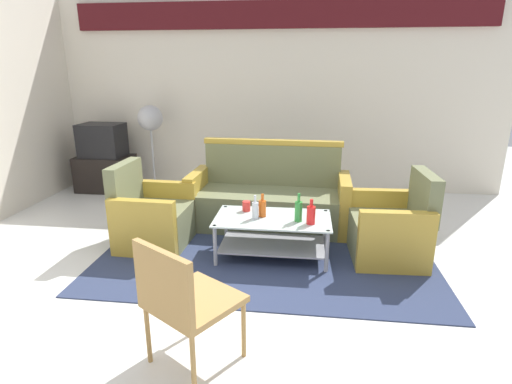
{
  "coord_description": "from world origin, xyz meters",
  "views": [
    {
      "loc": [
        0.43,
        -3.0,
        1.78
      ],
      "look_at": [
        -0.02,
        0.63,
        0.65
      ],
      "focal_mm": 28.35,
      "sensor_mm": 36.0,
      "label": 1
    }
  ],
  "objects_px": {
    "bottle_clear": "(255,210)",
    "bottle_green": "(298,211)",
    "tv_stand": "(106,173)",
    "couch": "(269,200)",
    "cup": "(246,206)",
    "bottle_red": "(311,215)",
    "coffee_table": "(273,231)",
    "armchair_right": "(391,230)",
    "bottle_orange": "(262,208)",
    "television": "(102,140)",
    "armchair_left": "(153,218)",
    "pedestal_fan": "(151,123)",
    "wicker_chair": "(182,296)"
  },
  "relations": [
    {
      "from": "bottle_clear",
      "to": "bottle_green",
      "type": "bearing_deg",
      "value": -2.89
    },
    {
      "from": "bottle_clear",
      "to": "tv_stand",
      "type": "distance_m",
      "value": 3.21
    },
    {
      "from": "couch",
      "to": "tv_stand",
      "type": "height_order",
      "value": "couch"
    },
    {
      "from": "bottle_clear",
      "to": "cup",
      "type": "xyz_separation_m",
      "value": [
        -0.11,
        0.2,
        -0.04
      ]
    },
    {
      "from": "bottle_red",
      "to": "coffee_table",
      "type": "bearing_deg",
      "value": 162.12
    },
    {
      "from": "armchair_right",
      "to": "bottle_orange",
      "type": "distance_m",
      "value": 1.25
    },
    {
      "from": "armchair_right",
      "to": "bottle_red",
      "type": "distance_m",
      "value": 0.84
    },
    {
      "from": "bottle_orange",
      "to": "armchair_right",
      "type": "bearing_deg",
      "value": 5.12
    },
    {
      "from": "bottle_red",
      "to": "television",
      "type": "bearing_deg",
      "value": 145.65
    },
    {
      "from": "tv_stand",
      "to": "couch",
      "type": "bearing_deg",
      "value": -23.75
    },
    {
      "from": "armchair_left",
      "to": "bottle_green",
      "type": "height_order",
      "value": "armchair_left"
    },
    {
      "from": "bottle_green",
      "to": "cup",
      "type": "bearing_deg",
      "value": 156.97
    },
    {
      "from": "couch",
      "to": "coffee_table",
      "type": "xyz_separation_m",
      "value": [
        0.11,
        -0.82,
        -0.04
      ]
    },
    {
      "from": "pedestal_fan",
      "to": "coffee_table",
      "type": "bearing_deg",
      "value": -45.98
    },
    {
      "from": "armchair_right",
      "to": "cup",
      "type": "xyz_separation_m",
      "value": [
        -1.41,
        0.03,
        0.17
      ]
    },
    {
      "from": "armchair_left",
      "to": "television",
      "type": "distance_m",
      "value": 2.33
    },
    {
      "from": "armchair_right",
      "to": "television",
      "type": "bearing_deg",
      "value": 62.17
    },
    {
      "from": "coffee_table",
      "to": "tv_stand",
      "type": "height_order",
      "value": "tv_stand"
    },
    {
      "from": "cup",
      "to": "bottle_red",
      "type": "bearing_deg",
      "value": -23.24
    },
    {
      "from": "armchair_left",
      "to": "tv_stand",
      "type": "bearing_deg",
      "value": -139.85
    },
    {
      "from": "coffee_table",
      "to": "wicker_chair",
      "type": "distance_m",
      "value": 1.65
    },
    {
      "from": "bottle_green",
      "to": "pedestal_fan",
      "type": "bearing_deg",
      "value": 136.5
    },
    {
      "from": "bottle_clear",
      "to": "tv_stand",
      "type": "relative_size",
      "value": 0.29
    },
    {
      "from": "tv_stand",
      "to": "wicker_chair",
      "type": "relative_size",
      "value": 0.95
    },
    {
      "from": "armchair_left",
      "to": "wicker_chair",
      "type": "relative_size",
      "value": 1.01
    },
    {
      "from": "armchair_right",
      "to": "tv_stand",
      "type": "bearing_deg",
      "value": 62.2
    },
    {
      "from": "armchair_left",
      "to": "television",
      "type": "bearing_deg",
      "value": -139.9
    },
    {
      "from": "armchair_right",
      "to": "pedestal_fan",
      "type": "relative_size",
      "value": 0.67
    },
    {
      "from": "armchair_right",
      "to": "bottle_orange",
      "type": "bearing_deg",
      "value": 92.91
    },
    {
      "from": "armchair_right",
      "to": "bottle_green",
      "type": "distance_m",
      "value": 0.94
    },
    {
      "from": "bottle_red",
      "to": "television",
      "type": "distance_m",
      "value": 3.68
    },
    {
      "from": "armchair_right",
      "to": "wicker_chair",
      "type": "relative_size",
      "value": 1.01
    },
    {
      "from": "couch",
      "to": "pedestal_fan",
      "type": "height_order",
      "value": "pedestal_fan"
    },
    {
      "from": "bottle_orange",
      "to": "pedestal_fan",
      "type": "height_order",
      "value": "pedestal_fan"
    },
    {
      "from": "bottle_clear",
      "to": "bottle_red",
      "type": "bearing_deg",
      "value": -7.88
    },
    {
      "from": "armchair_left",
      "to": "bottle_orange",
      "type": "relative_size",
      "value": 3.76
    },
    {
      "from": "couch",
      "to": "coffee_table",
      "type": "distance_m",
      "value": 0.83
    },
    {
      "from": "bottle_green",
      "to": "bottle_orange",
      "type": "relative_size",
      "value": 1.19
    },
    {
      "from": "bottle_orange",
      "to": "television",
      "type": "xyz_separation_m",
      "value": [
        -2.57,
        1.93,
        0.26
      ]
    },
    {
      "from": "wicker_chair",
      "to": "bottle_red",
      "type": "bearing_deg",
      "value": 95.75
    },
    {
      "from": "armchair_right",
      "to": "tv_stand",
      "type": "relative_size",
      "value": 1.06
    },
    {
      "from": "coffee_table",
      "to": "bottle_clear",
      "type": "height_order",
      "value": "bottle_clear"
    },
    {
      "from": "armchair_right",
      "to": "bottle_green",
      "type": "height_order",
      "value": "armchair_right"
    },
    {
      "from": "bottle_clear",
      "to": "television",
      "type": "xyz_separation_m",
      "value": [
        -2.51,
        2.0,
        0.26
      ]
    },
    {
      "from": "bottle_red",
      "to": "bottle_orange",
      "type": "distance_m",
      "value": 0.48
    },
    {
      "from": "couch",
      "to": "tv_stand",
      "type": "distance_m",
      "value": 2.8
    },
    {
      "from": "cup",
      "to": "pedestal_fan",
      "type": "relative_size",
      "value": 0.08
    },
    {
      "from": "couch",
      "to": "armchair_right",
      "type": "distance_m",
      "value": 1.42
    },
    {
      "from": "couch",
      "to": "bottle_red",
      "type": "relative_size",
      "value": 7.73
    },
    {
      "from": "couch",
      "to": "armchair_left",
      "type": "xyz_separation_m",
      "value": [
        -1.15,
        -0.66,
        -0.03
      ]
    }
  ]
}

